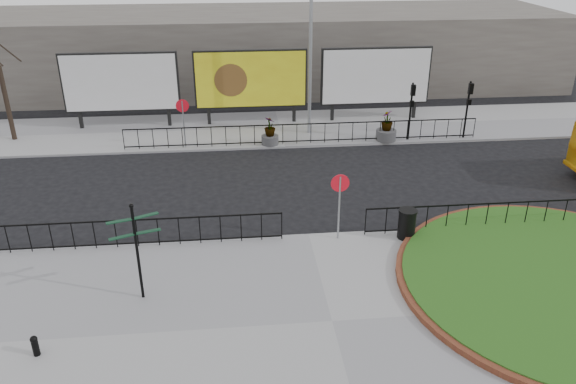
{
  "coord_description": "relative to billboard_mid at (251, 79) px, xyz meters",
  "views": [
    {
      "loc": [
        -2.51,
        -17.55,
        10.18
      ],
      "look_at": [
        -0.66,
        0.93,
        1.39
      ],
      "focal_mm": 35.0,
      "sensor_mm": 36.0,
      "label": 1
    }
  ],
  "objects": [
    {
      "name": "litter_bin",
      "position": [
        4.92,
        -13.57,
        -1.93
      ],
      "size": [
        0.66,
        0.66,
        1.09
      ],
      "color": "black",
      "rests_on": "pavement_near"
    },
    {
      "name": "ground",
      "position": [
        1.5,
        -12.97,
        -2.6
      ],
      "size": [
        90.0,
        90.0,
        0.0
      ],
      "primitive_type": "plane",
      "color": "black",
      "rests_on": "ground"
    },
    {
      "name": "lamp_post",
      "position": [
        3.01,
        -1.97,
        2.23
      ],
      "size": [
        0.74,
        0.18,
        9.23
      ],
      "color": "gray",
      "rests_on": "pavement_far"
    },
    {
      "name": "brick_edge",
      "position": [
        9.0,
        -16.97,
        -2.39
      ],
      "size": [
        10.4,
        10.4,
        0.18
      ],
      "primitive_type": "cylinder",
      "color": "brown",
      "rests_on": "pavement_near"
    },
    {
      "name": "railing_near_right",
      "position": [
        8.0,
        -13.27,
        -1.93
      ],
      "size": [
        9.0,
        0.1,
        1.1
      ],
      "primitive_type": null,
      "color": "black",
      "rests_on": "pavement_near"
    },
    {
      "name": "billboard_left",
      "position": [
        -7.0,
        0.0,
        0.0
      ],
      "size": [
        6.2,
        0.31,
        4.1
      ],
      "color": "black",
      "rests_on": "pavement_far"
    },
    {
      "name": "tree_left",
      "position": [
        -12.5,
        -1.47,
        1.02
      ],
      "size": [
        2.0,
        2.0,
        7.0
      ],
      "primitive_type": null,
      "color": "#2D2119",
      "rests_on": "pavement_far"
    },
    {
      "name": "billboard_right",
      "position": [
        7.0,
        0.0,
        0.0
      ],
      "size": [
        6.2,
        0.31,
        4.1
      ],
      "color": "black",
      "rests_on": "pavement_far"
    },
    {
      "name": "building_backdrop",
      "position": [
        1.5,
        9.03,
        -0.1
      ],
      "size": [
        40.0,
        10.0,
        5.0
      ],
      "primitive_type": "cube",
      "color": "#666059",
      "rests_on": "ground"
    },
    {
      "name": "pavement_near",
      "position": [
        1.5,
        -17.97,
        -2.54
      ],
      "size": [
        30.0,
        10.0,
        0.12
      ],
      "primitive_type": "cube",
      "color": "gray",
      "rests_on": "ground"
    },
    {
      "name": "grass_lawn",
      "position": [
        9.0,
        -16.97,
        -2.37
      ],
      "size": [
        10.0,
        10.0,
        0.22
      ],
      "primitive_type": "cylinder",
      "color": "#264B14",
      "rests_on": "pavement_near"
    },
    {
      "name": "railing_far",
      "position": [
        2.5,
        -3.67,
        -1.93
      ],
      "size": [
        18.0,
        0.1,
        1.1
      ],
      "primitive_type": null,
      "color": "black",
      "rests_on": "pavement_far"
    },
    {
      "name": "signal_pole_a",
      "position": [
        8.0,
        -3.63,
        -0.5
      ],
      "size": [
        0.22,
        0.26,
        3.0
      ],
      "color": "black",
      "rests_on": "pavement_far"
    },
    {
      "name": "planter_c",
      "position": [
        6.82,
        -3.57,
        -1.9
      ],
      "size": [
        1.05,
        1.05,
        1.61
      ],
      "color": "#4C4C4F",
      "rests_on": "pavement_far"
    },
    {
      "name": "speed_sign_near",
      "position": [
        2.5,
        -13.37,
        -0.68
      ],
      "size": [
        0.64,
        0.07,
        2.47
      ],
      "color": "gray",
      "rests_on": "pavement_near"
    },
    {
      "name": "bollard",
      "position": [
        -6.37,
        -18.56,
        -2.15
      ],
      "size": [
        0.19,
        0.19,
        0.6
      ],
      "color": "black",
      "rests_on": "pavement_near"
    },
    {
      "name": "pavement_far",
      "position": [
        1.5,
        -0.97,
        -2.54
      ],
      "size": [
        44.0,
        6.0,
        0.12
      ],
      "primitive_type": "cube",
      "color": "gray",
      "rests_on": "ground"
    },
    {
      "name": "speed_sign_far",
      "position": [
        -3.5,
        -3.57,
        -0.68
      ],
      "size": [
        0.64,
        0.07,
        2.47
      ],
      "color": "gray",
      "rests_on": "pavement_far"
    },
    {
      "name": "fingerpost_sign",
      "position": [
        -3.96,
        -16.27,
        -0.59
      ],
      "size": [
        1.44,
        0.71,
        3.13
      ],
      "rotation": [
        0.0,
        0.0,
        0.29
      ],
      "color": "black",
      "rests_on": "pavement_near"
    },
    {
      "name": "planter_b",
      "position": [
        0.77,
        -3.57,
        -1.91
      ],
      "size": [
        0.87,
        0.87,
        1.45
      ],
      "color": "#4C4C4F",
      "rests_on": "pavement_far"
    },
    {
      "name": "railing_near_left",
      "position": [
        -4.5,
        -13.27,
        -1.93
      ],
      "size": [
        10.0,
        0.1,
        1.1
      ],
      "primitive_type": null,
      "color": "black",
      "rests_on": "pavement_near"
    },
    {
      "name": "billboard_mid",
      "position": [
        0.0,
        0.0,
        0.0
      ],
      "size": [
        6.2,
        0.31,
        4.1
      ],
      "color": "black",
      "rests_on": "pavement_far"
    },
    {
      "name": "signal_pole_b",
      "position": [
        11.0,
        -3.63,
        -0.5
      ],
      "size": [
        0.22,
        0.26,
        3.0
      ],
      "color": "black",
      "rests_on": "pavement_far"
    }
  ]
}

